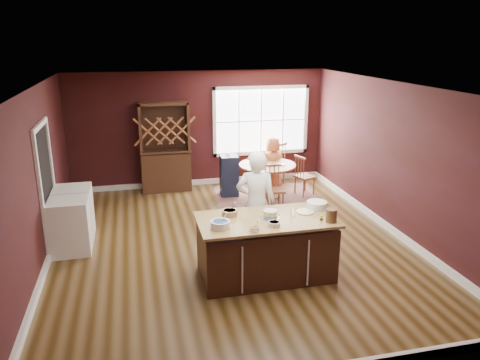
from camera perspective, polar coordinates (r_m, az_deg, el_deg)
The scene contains 28 objects.
room_shell at distance 7.74m, azimuth -1.23°, elevation 1.40°, with size 7.00×7.00×7.00m.
window at distance 11.35m, azimuth 2.57°, elevation 7.24°, with size 2.36×0.10×1.66m, color white, non-canonical shape.
doorway at distance 8.38m, azimuth -22.40°, elevation -1.01°, with size 0.08×1.26×2.13m, color white, non-canonical shape.
kitchen_island at distance 7.00m, azimuth 3.15°, elevation -8.35°, with size 2.00×1.05×0.92m.
dining_table at distance 10.36m, azimuth 3.33°, elevation 0.78°, with size 1.26×1.26×0.75m.
baker at distance 7.49m, azimuth 1.98°, elevation -2.93°, with size 0.64×0.42×1.76m, color white.
layer_cake at distance 6.81m, azimuth 3.71°, elevation -4.20°, with size 0.29×0.29×0.12m, color silver, non-canonical shape.
bowl_blue at distance 6.46m, azimuth -2.42°, elevation -5.44°, with size 0.27×0.27×0.10m, color white.
bowl_yellow at distance 6.90m, azimuth -1.27°, elevation -4.01°, with size 0.23×0.23×0.09m, color #A8854A.
bowl_pink at distance 6.36m, azimuth 1.76°, elevation -6.05°, with size 0.14×0.14×0.05m, color white.
bowl_olive at distance 6.54m, azimuth 4.18°, elevation -5.36°, with size 0.17×0.17×0.06m, color beige.
drinking_glass at distance 6.89m, azimuth 6.44°, elevation -3.90°, with size 0.07×0.07×0.14m, color silver.
dinner_plate at distance 7.09m, azimuth 7.96°, elevation -3.87°, with size 0.27×0.27×0.02m, color beige.
white_tub at distance 7.27m, azimuth 9.34°, elevation -3.01°, with size 0.31×0.31×0.11m, color white.
stoneware_crock at distance 6.77m, azimuth 11.07°, elevation -4.26°, with size 0.16×0.16×0.19m, color brown.
toy_figurine at distance 6.82m, azimuth 9.89°, elevation -4.55°, with size 0.05×0.05×0.08m, color yellow, non-canonical shape.
rug at distance 10.53m, azimuth 3.29°, elevation -1.98°, with size 2.27×1.75×0.01m, color brown.
chair_east at distance 10.61m, azimuth 7.92°, elevation 0.64°, with size 0.39×0.37×0.93m, color brown, non-canonical shape.
chair_south at distance 9.58m, azimuth 4.16°, elevation -1.00°, with size 0.40×0.38×0.95m, color olive, non-canonical shape.
chair_north at distance 11.28m, azimuth 4.20°, elevation 2.07°, with size 0.44×0.42×1.05m, color brown, non-canonical shape.
seated_woman at distance 10.83m, azimuth 3.97°, elevation 1.99°, with size 0.61×0.40×1.25m, color #CB774A.
high_chair at distance 10.46m, azimuth -1.34°, elevation 0.64°, with size 0.39×0.39×0.96m, color #172440, non-canonical shape.
toddler at distance 10.44m, azimuth -1.14°, elevation 2.49°, with size 0.18×0.14×0.26m, color #8CA5BF, non-canonical shape.
table_plate at distance 10.29m, azimuth 5.00°, elevation 1.91°, with size 0.21×0.21×0.02m, color beige.
table_cup at distance 10.36m, azimuth 2.14°, elevation 2.32°, with size 0.13×0.13×0.10m, color white.
hutch at distance 10.81m, azimuth -9.13°, elevation 3.98°, with size 1.12×0.47×2.05m, color black.
washer at distance 8.22m, azimuth -20.01°, elevation -5.32°, with size 0.63×0.61×0.91m, color silver.
dryer at distance 8.81m, azimuth -19.57°, elevation -3.74°, with size 0.63×0.61×0.92m, color silver.
Camera 1 is at (-1.54, -7.29, 3.45)m, focal length 35.00 mm.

